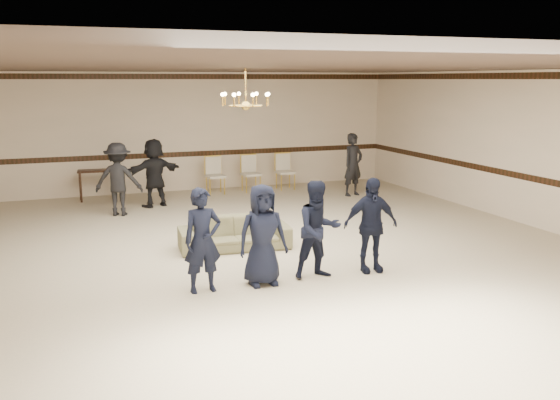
{
  "coord_description": "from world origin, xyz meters",
  "views": [
    {
      "loc": [
        -3.2,
        -9.38,
        3.01
      ],
      "look_at": [
        0.09,
        -0.5,
        1.12
      ],
      "focal_mm": 39.0,
      "sensor_mm": 36.0,
      "label": 1
    }
  ],
  "objects": [
    {
      "name": "chair_rail",
      "position": [
        0.0,
        6.99,
        1.0
      ],
      "size": [
        12.0,
        0.02,
        0.14
      ],
      "primitive_type": "cube",
      "color": "black",
      "rests_on": "wall_back"
    },
    {
      "name": "crown_molding",
      "position": [
        0.0,
        6.99,
        3.08
      ],
      "size": [
        12.0,
        0.02,
        0.14
      ],
      "primitive_type": "cube",
      "color": "black",
      "rests_on": "wall_back"
    },
    {
      "name": "adult_right",
      "position": [
        4.06,
        4.71,
        0.82
      ],
      "size": [
        0.69,
        0.55,
        1.64
      ],
      "primitive_type": "imported",
      "rotation": [
        0.0,
        0.0,
        0.3
      ],
      "color": "black",
      "rests_on": "floor"
    },
    {
      "name": "room",
      "position": [
        0.0,
        0.0,
        1.6
      ],
      "size": [
        12.01,
        14.01,
        3.21
      ],
      "color": "tan",
      "rests_on": "ground"
    },
    {
      "name": "console_table",
      "position": [
        -2.27,
        6.37,
        0.39
      ],
      "size": [
        0.96,
        0.47,
        0.78
      ],
      "primitive_type": "cube",
      "rotation": [
        0.0,
        0.0,
        -0.09
      ],
      "color": "#321910",
      "rests_on": "floor"
    },
    {
      "name": "adult_left",
      "position": [
        -1.94,
        4.41,
        0.82
      ],
      "size": [
        1.2,
        0.93,
        1.64
      ],
      "primitive_type": "imported",
      "rotation": [
        0.0,
        0.0,
        2.8
      ],
      "color": "black",
      "rests_on": "floor"
    },
    {
      "name": "boy_b",
      "position": [
        -0.43,
        -1.15,
        0.76
      ],
      "size": [
        0.74,
        0.48,
        1.52
      ],
      "primitive_type": "imported",
      "rotation": [
        0.0,
        0.0,
        -0.0
      ],
      "color": "black",
      "rests_on": "floor"
    },
    {
      "name": "adult_mid",
      "position": [
        -1.04,
        5.11,
        0.82
      ],
      "size": [
        1.59,
        0.97,
        1.64
      ],
      "primitive_type": "imported",
      "rotation": [
        0.0,
        0.0,
        3.49
      ],
      "color": "black",
      "rests_on": "floor"
    },
    {
      "name": "banquet_chair_mid",
      "position": [
        1.73,
        6.17,
        0.49
      ],
      "size": [
        0.51,
        0.51,
        0.98
      ],
      "primitive_type": null,
      "rotation": [
        0.0,
        0.0,
        0.09
      ],
      "color": "beige",
      "rests_on": "floor"
    },
    {
      "name": "settee",
      "position": [
        -0.28,
        0.85,
        0.29
      ],
      "size": [
        2.03,
        0.94,
        0.58
      ],
      "primitive_type": "imported",
      "rotation": [
        0.0,
        0.0,
        -0.09
      ],
      "color": "#746F4D",
      "rests_on": "floor"
    },
    {
      "name": "chandelier",
      "position": [
        0.0,
        1.0,
        2.88
      ],
      "size": [
        0.94,
        0.94,
        0.89
      ],
      "primitive_type": null,
      "color": "gold",
      "rests_on": "ceiling"
    },
    {
      "name": "boy_d",
      "position": [
        1.37,
        -1.15,
        0.76
      ],
      "size": [
        0.92,
        0.46,
        1.52
      ],
      "primitive_type": "imported",
      "rotation": [
        0.0,
        0.0,
        -0.11
      ],
      "color": "black",
      "rests_on": "floor"
    },
    {
      "name": "boy_c",
      "position": [
        0.47,
        -1.15,
        0.76
      ],
      "size": [
        0.75,
        0.59,
        1.52
      ],
      "primitive_type": "imported",
      "rotation": [
        0.0,
        0.0,
        0.02
      ],
      "color": "black",
      "rests_on": "floor"
    },
    {
      "name": "banquet_chair_right",
      "position": [
        2.73,
        6.17,
        0.49
      ],
      "size": [
        0.48,
        0.48,
        0.98
      ],
      "primitive_type": null,
      "rotation": [
        0.0,
        0.0,
        0.01
      ],
      "color": "beige",
      "rests_on": "floor"
    },
    {
      "name": "banquet_chair_left",
      "position": [
        0.73,
        6.17,
        0.49
      ],
      "size": [
        0.51,
        0.51,
        0.98
      ],
      "primitive_type": null,
      "rotation": [
        0.0,
        0.0,
        0.09
      ],
      "color": "beige",
      "rests_on": "floor"
    },
    {
      "name": "boy_a",
      "position": [
        -1.33,
        -1.15,
        0.76
      ],
      "size": [
        0.58,
        0.4,
        1.52
      ],
      "primitive_type": "imported",
      "rotation": [
        0.0,
        0.0,
        0.07
      ],
      "color": "black",
      "rests_on": "floor"
    }
  ]
}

